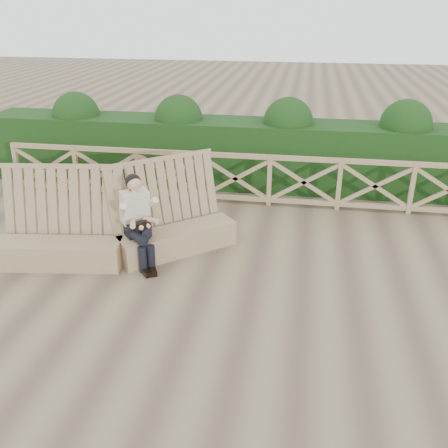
# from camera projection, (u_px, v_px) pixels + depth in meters

# --- Properties ---
(ground) EXTENTS (60.00, 60.00, 0.00)m
(ground) POSITION_uv_depth(u_px,v_px,m) (202.00, 287.00, 7.61)
(ground) COLOR brown
(ground) RESTS_ON ground
(bench) EXTENTS (3.81, 2.21, 1.57)m
(bench) POSITION_uv_depth(u_px,v_px,m) (119.00, 235.00, 8.37)
(bench) COLOR #896F4E
(bench) RESTS_ON ground
(woman) EXTENTS (0.80, 0.95, 1.50)m
(woman) POSITION_uv_depth(u_px,v_px,m) (138.00, 218.00, 8.07)
(woman) COLOR black
(woman) RESTS_ON ground
(guardrail) EXTENTS (10.10, 0.09, 1.10)m
(guardrail) POSITION_uv_depth(u_px,v_px,m) (235.00, 178.00, 10.53)
(guardrail) COLOR #987558
(guardrail) RESTS_ON ground
(hedge) EXTENTS (12.00, 1.20, 1.50)m
(hedge) POSITION_uv_depth(u_px,v_px,m) (243.00, 153.00, 11.53)
(hedge) COLOR black
(hedge) RESTS_ON ground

